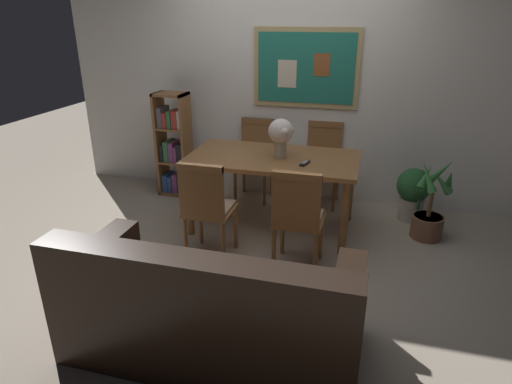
{
  "coord_description": "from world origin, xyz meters",
  "views": [
    {
      "loc": [
        0.95,
        -3.33,
        2.01
      ],
      "look_at": [
        0.07,
        -0.14,
        0.65
      ],
      "focal_mm": 30.59,
      "sensor_mm": 36.0,
      "label": 1
    }
  ],
  "objects": [
    {
      "name": "ground_plane",
      "position": [
        0.0,
        0.0,
        0.0
      ],
      "size": [
        12.0,
        12.0,
        0.0
      ],
      "primitive_type": "plane",
      "color": "tan"
    },
    {
      "name": "wall_back_with_painting",
      "position": [
        0.0,
        1.48,
        1.3
      ],
      "size": [
        5.2,
        0.14,
        2.6
      ],
      "color": "silver",
      "rests_on": "ground_plane"
    },
    {
      "name": "dining_table",
      "position": [
        0.06,
        0.54,
        0.65
      ],
      "size": [
        1.62,
        0.89,
        0.75
      ],
      "color": "brown",
      "rests_on": "ground_plane"
    },
    {
      "name": "dining_chair_near_left",
      "position": [
        -0.33,
        -0.22,
        0.54
      ],
      "size": [
        0.4,
        0.41,
        0.91
      ],
      "color": "brown",
      "rests_on": "ground_plane"
    },
    {
      "name": "dining_chair_far_right",
      "position": [
        0.44,
        1.32,
        0.54
      ],
      "size": [
        0.4,
        0.41,
        0.91
      ],
      "color": "brown",
      "rests_on": "ground_plane"
    },
    {
      "name": "dining_chair_far_left",
      "position": [
        -0.32,
        1.27,
        0.54
      ],
      "size": [
        0.4,
        0.41,
        0.91
      ],
      "color": "brown",
      "rests_on": "ground_plane"
    },
    {
      "name": "dining_chair_near_right",
      "position": [
        0.44,
        -0.21,
        0.54
      ],
      "size": [
        0.4,
        0.41,
        0.91
      ],
      "color": "brown",
      "rests_on": "ground_plane"
    },
    {
      "name": "leather_couch",
      "position": [
        0.1,
        -1.29,
        0.31
      ],
      "size": [
        1.8,
        0.84,
        0.84
      ],
      "color": "black",
      "rests_on": "ground_plane"
    },
    {
      "name": "bookshelf",
      "position": [
        -1.26,
        1.13,
        0.57
      ],
      "size": [
        0.36,
        0.28,
        1.19
      ],
      "color": "brown",
      "rests_on": "ground_plane"
    },
    {
      "name": "potted_ivy",
      "position": [
        1.42,
        1.09,
        0.31
      ],
      "size": [
        0.35,
        0.35,
        0.58
      ],
      "color": "#B2ADA3",
      "rests_on": "ground_plane"
    },
    {
      "name": "potted_palm",
      "position": [
        1.55,
        0.72,
        0.27
      ],
      "size": [
        0.36,
        0.39,
        0.79
      ],
      "color": "brown",
      "rests_on": "ground_plane"
    },
    {
      "name": "flower_vase",
      "position": [
        0.13,
        0.53,
        0.98
      ],
      "size": [
        0.24,
        0.23,
        0.37
      ],
      "color": "tan",
      "rests_on": "dining_table"
    },
    {
      "name": "tv_remote",
      "position": [
        0.39,
        0.39,
        0.76
      ],
      "size": [
        0.08,
        0.16,
        0.02
      ],
      "color": "black",
      "rests_on": "dining_table"
    }
  ]
}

